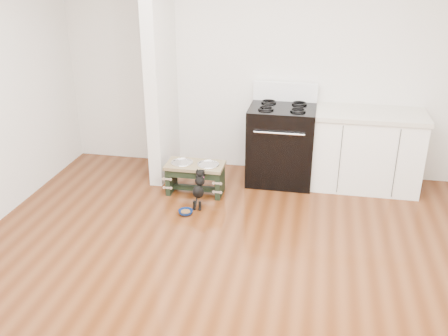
# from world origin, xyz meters

# --- Properties ---
(ground) EXTENTS (5.00, 5.00, 0.00)m
(ground) POSITION_xyz_m (0.00, 0.00, 0.00)
(ground) COLOR #49210D
(ground) RESTS_ON ground
(room_shell) EXTENTS (5.00, 5.00, 5.00)m
(room_shell) POSITION_xyz_m (0.00, 0.00, 1.62)
(room_shell) COLOR silver
(room_shell) RESTS_ON ground
(partition_wall) EXTENTS (0.15, 0.80, 2.70)m
(partition_wall) POSITION_xyz_m (-1.18, 2.10, 1.35)
(partition_wall) COLOR silver
(partition_wall) RESTS_ON ground
(oven_range) EXTENTS (0.76, 0.69, 1.14)m
(oven_range) POSITION_xyz_m (0.25, 2.16, 0.48)
(oven_range) COLOR black
(oven_range) RESTS_ON ground
(cabinet_run) EXTENTS (1.24, 0.64, 0.91)m
(cabinet_run) POSITION_xyz_m (1.23, 2.18, 0.45)
(cabinet_run) COLOR white
(cabinet_run) RESTS_ON ground
(dog_feeder) EXTENTS (0.65, 0.35, 0.37)m
(dog_feeder) POSITION_xyz_m (-0.67, 1.61, 0.26)
(dog_feeder) COLOR black
(dog_feeder) RESTS_ON ground
(puppy) EXTENTS (0.11, 0.34, 0.40)m
(puppy) POSITION_xyz_m (-0.55, 1.31, 0.22)
(puppy) COLOR black
(puppy) RESTS_ON ground
(floor_bowl) EXTENTS (0.20, 0.20, 0.05)m
(floor_bowl) POSITION_xyz_m (-0.64, 1.09, 0.02)
(floor_bowl) COLOR navy
(floor_bowl) RESTS_ON ground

